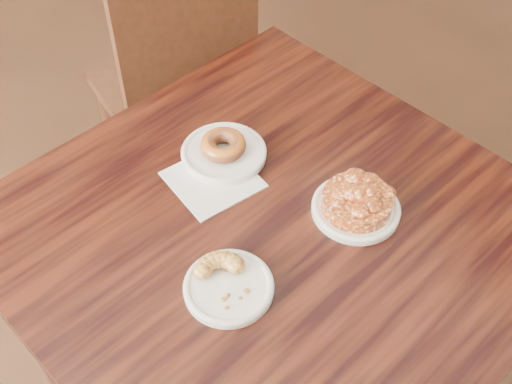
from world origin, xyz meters
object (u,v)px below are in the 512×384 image
apple_fritter (357,199)px  chair_far (170,91)px  glazed_donut (223,145)px  cruller_fragment (228,280)px  cafe_table (271,333)px

apple_fritter → chair_far: bearing=89.6°
apple_fritter → glazed_donut: bearing=118.8°
chair_far → apple_fritter: bearing=90.0°
chair_far → glazed_donut: (-0.14, -0.59, 0.33)m
glazed_donut → cruller_fragment: 0.31m
chair_far → cafe_table: bearing=79.8°
apple_fritter → cruller_fragment: apple_fritter is taller
glazed_donut → chair_far: bearing=76.7°
chair_far → cruller_fragment: 0.96m
chair_far → apple_fritter: 0.89m
glazed_donut → apple_fritter: bearing=-61.2°
chair_far → glazed_donut: 0.69m
apple_fritter → cruller_fragment: 0.28m
apple_fritter → cruller_fragment: bearing=-174.3°
glazed_donut → cruller_fragment: glazed_donut is taller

